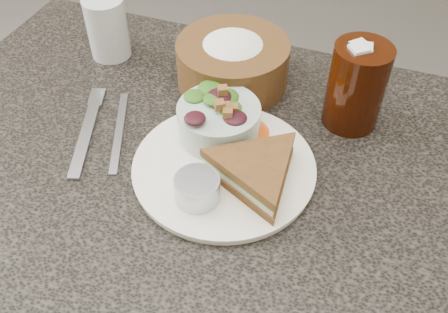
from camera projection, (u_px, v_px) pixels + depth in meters
dining_table at (206, 282)px, 1.04m from camera, size 1.00×0.70×0.75m
dinner_plate at (224, 168)px, 0.75m from camera, size 0.27×0.27×0.01m
sandwich at (256, 171)px, 0.71m from camera, size 0.22×0.22×0.04m
salad_bowl at (219, 116)px, 0.77m from camera, size 0.15×0.15×0.08m
dressing_ramekin at (197, 189)px, 0.69m from camera, size 0.08×0.08×0.04m
orange_wedge at (248, 125)px, 0.79m from camera, size 0.10×0.10×0.03m
fork at (86, 135)px, 0.81m from camera, size 0.08×0.19×0.01m
knife at (119, 132)px, 0.81m from camera, size 0.09×0.18×0.00m
bread_basket at (233, 57)px, 0.87m from camera, size 0.23×0.23×0.11m
cola_glass at (357, 83)px, 0.78m from camera, size 0.11×0.11×0.15m
water_glass at (107, 28)px, 0.93m from camera, size 0.08×0.08×0.11m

